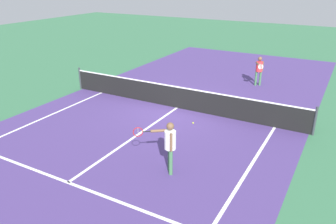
{
  "coord_description": "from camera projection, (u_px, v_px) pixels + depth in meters",
  "views": [
    {
      "loc": [
        6.14,
        -11.81,
        5.23
      ],
      "look_at": [
        1.09,
        -2.75,
        1.0
      ],
      "focal_mm": 35.77,
      "sensor_mm": 36.0,
      "label": 1
    }
  ],
  "objects": [
    {
      "name": "ground_plane",
      "position": [
        177.0,
        108.0,
        14.3
      ],
      "size": [
        60.0,
        60.0,
        0.0
      ],
      "primitive_type": "plane",
      "color": "#38724C"
    },
    {
      "name": "court_surface_inbounds",
      "position": [
        177.0,
        108.0,
        14.3
      ],
      "size": [
        10.62,
        24.4,
        0.0
      ],
      "primitive_type": "cube",
      "color": "#4C387A",
      "rests_on": "ground_plane"
    },
    {
      "name": "line_sideline_right",
      "position": [
        215.0,
        223.0,
        7.64
      ],
      "size": [
        0.1,
        11.89,
        0.01
      ],
      "primitive_type": "cube",
      "color": "white",
      "rests_on": "ground_plane"
    },
    {
      "name": "line_service_near",
      "position": [
        68.0,
        182.0,
        9.12
      ],
      "size": [
        8.22,
        0.1,
        0.01
      ],
      "primitive_type": "cube",
      "color": "white",
      "rests_on": "ground_plane"
    },
    {
      "name": "line_center_service",
      "position": [
        135.0,
        137.0,
        11.71
      ],
      "size": [
        0.1,
        6.4,
        0.01
      ],
      "primitive_type": "cube",
      "color": "white",
      "rests_on": "ground_plane"
    },
    {
      "name": "net",
      "position": [
        177.0,
        97.0,
        14.11
      ],
      "size": [
        10.95,
        0.09,
        1.07
      ],
      "color": "#33383D",
      "rests_on": "ground_plane"
    },
    {
      "name": "player_near",
      "position": [
        169.0,
        142.0,
        9.24
      ],
      "size": [
        1.08,
        0.66,
        1.56
      ],
      "color": "#3F7247",
      "rests_on": "ground_plane"
    },
    {
      "name": "player_far",
      "position": [
        259.0,
        68.0,
        16.88
      ],
      "size": [
        0.56,
        1.11,
        1.49
      ],
      "color": "#3F7247",
      "rests_on": "ground_plane"
    },
    {
      "name": "tennis_ball_near_net",
      "position": [
        193.0,
        123.0,
        12.75
      ],
      "size": [
        0.07,
        0.07,
        0.07
      ],
      "primitive_type": "sphere",
      "color": "#CCE033",
      "rests_on": "ground_plane"
    }
  ]
}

